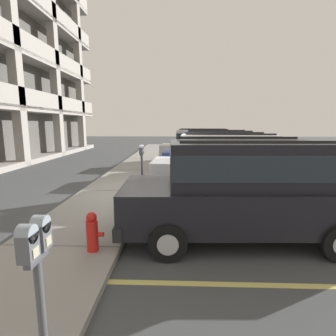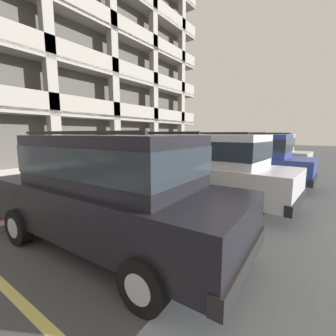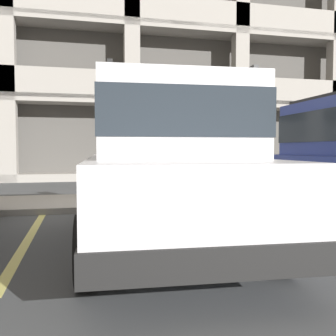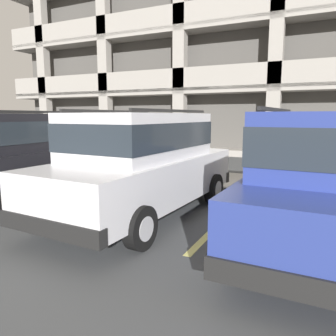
% 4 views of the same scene
% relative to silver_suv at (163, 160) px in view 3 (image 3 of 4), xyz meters
% --- Properties ---
extents(ground_plane, '(80.00, 80.00, 0.10)m').
position_rel_silver_suv_xyz_m(ground_plane, '(-0.12, 2.38, -1.14)').
color(ground_plane, '#444749').
extents(sidewalk, '(40.00, 2.20, 0.12)m').
position_rel_silver_suv_xyz_m(sidewalk, '(-0.12, 3.68, -1.03)').
color(sidewalk, gray).
rests_on(sidewalk, ground_plane).
extents(parking_stall_lines, '(13.12, 4.80, 0.01)m').
position_rel_silver_suv_xyz_m(parking_stall_lines, '(1.51, 0.98, -1.08)').
color(parking_stall_lines, '#DBD16B').
rests_on(parking_stall_lines, ground_plane).
extents(silver_suv, '(2.21, 4.88, 2.03)m').
position_rel_silver_suv_xyz_m(silver_suv, '(0.00, 0.00, 0.00)').
color(silver_suv, silver).
rests_on(silver_suv, ground_plane).
extents(parking_meter_near, '(0.35, 0.12, 1.52)m').
position_rel_silver_suv_xyz_m(parking_meter_near, '(-0.07, 2.73, 0.16)').
color(parking_meter_near, '#47474C').
rests_on(parking_meter_near, sidewalk).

